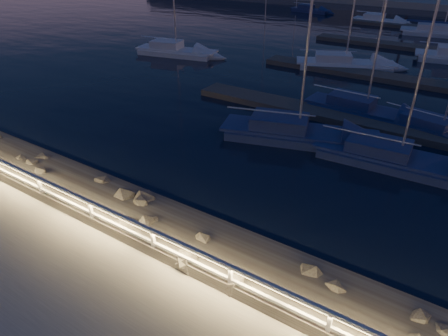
{
  "coord_description": "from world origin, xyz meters",
  "views": [
    {
      "loc": [
        5.5,
        -7.24,
        9.15
      ],
      "look_at": [
        -1.84,
        4.0,
        1.47
      ],
      "focal_mm": 32.0,
      "sensor_mm": 36.0,
      "label": 1
    }
  ],
  "objects": [
    {
      "name": "floating_docks",
      "position": [
        0.0,
        32.5,
        -0.4
      ],
      "size": [
        22.0,
        36.0,
        0.4
      ],
      "color": "#625851",
      "rests_on": "ground"
    },
    {
      "name": "guard_rail",
      "position": [
        -0.07,
        -0.0,
        0.77
      ],
      "size": [
        44.11,
        0.12,
        1.06
      ],
      "color": "silver",
      "rests_on": "ground"
    },
    {
      "name": "sailboat_a",
      "position": [
        -19.95,
        22.97,
        -0.13
      ],
      "size": [
        8.23,
        3.96,
        13.6
      ],
      "rotation": [
        0.0,
        0.0,
        0.21
      ],
      "color": "silver",
      "rests_on": "ground"
    },
    {
      "name": "sailboat_f",
      "position": [
        -0.14,
        17.5,
        -0.17
      ],
      "size": [
        7.76,
        2.8,
        12.97
      ],
      "rotation": [
        0.0,
        0.0,
        -0.06
      ],
      "color": "navy",
      "rests_on": "ground"
    },
    {
      "name": "sailboat_c",
      "position": [
        4.33,
        16.8,
        -0.21
      ],
      "size": [
        7.27,
        3.5,
        11.9
      ],
      "rotation": [
        0.0,
        0.0,
        -0.21
      ],
      "color": "navy",
      "rests_on": "ground"
    },
    {
      "name": "sailboat_m",
      "position": [
        -19.32,
        55.01,
        -0.2
      ],
      "size": [
        6.3,
        2.33,
        10.58
      ],
      "rotation": [
        0.0,
        0.0,
        -0.07
      ],
      "color": "navy",
      "rests_on": "ground"
    },
    {
      "name": "riprap",
      "position": [
        -4.31,
        1.53,
        -0.22
      ],
      "size": [
        31.58,
        3.12,
        1.41
      ],
      "color": "#686459",
      "rests_on": "ground"
    },
    {
      "name": "sailboat_j",
      "position": [
        -4.8,
        27.41,
        -0.14
      ],
      "size": [
        8.5,
        5.46,
        14.14
      ],
      "rotation": [
        0.0,
        0.0,
        0.42
      ],
      "color": "silver",
      "rests_on": "ground"
    },
    {
      "name": "sailboat_k",
      "position": [
        0.27,
        46.91,
        -0.13
      ],
      "size": [
        9.43,
        4.0,
        15.52
      ],
      "rotation": [
        0.0,
        0.0,
        0.14
      ],
      "color": "silver",
      "rests_on": "ground"
    },
    {
      "name": "harbor_water",
      "position": [
        0.0,
        31.22,
        -0.97
      ],
      "size": [
        400.0,
        440.0,
        0.6
      ],
      "color": "black",
      "rests_on": "ground"
    },
    {
      "name": "sailboat_d",
      "position": [
        3.07,
        11.99,
        -0.19
      ],
      "size": [
        8.41,
        2.95,
        13.99
      ],
      "rotation": [
        0.0,
        0.0,
        0.05
      ],
      "color": "navy",
      "rests_on": "ground"
    },
    {
      "name": "ground",
      "position": [
        0.0,
        0.0,
        0.0
      ],
      "size": [
        400.0,
        400.0,
        0.0
      ],
      "primitive_type": "plane",
      "color": "#AFAB9E",
      "rests_on": "ground"
    },
    {
      "name": "sailboat_n",
      "position": [
        -7.87,
        51.36,
        -0.19
      ],
      "size": [
        7.19,
        2.57,
        12.03
      ],
      "rotation": [
        0.0,
        0.0,
        -0.06
      ],
      "color": "silver",
      "rests_on": "ground"
    },
    {
      "name": "sailboat_b",
      "position": [
        -2.32,
        11.93,
        -0.13
      ],
      "size": [
        8.86,
        4.84,
        14.56
      ],
      "rotation": [
        0.0,
        0.0,
        0.3
      ],
      "color": "navy",
      "rests_on": "ground"
    }
  ]
}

